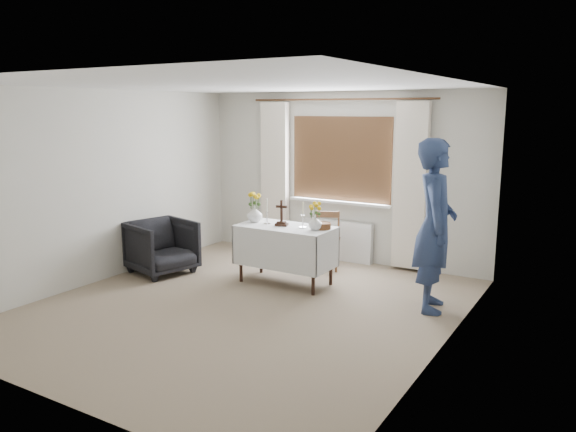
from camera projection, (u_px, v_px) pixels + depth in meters
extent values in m
plane|color=gray|center=(246.00, 307.00, 6.46)|extent=(5.00, 5.00, 0.00)
cube|color=white|center=(285.00, 255.00, 7.28)|extent=(1.24, 0.64, 0.76)
imported|color=black|center=(162.00, 247.00, 7.75)|extent=(0.99, 0.97, 0.74)
imported|color=navy|center=(435.00, 226.00, 6.23)|extent=(0.65, 0.81, 1.94)
cube|color=silver|center=(338.00, 240.00, 8.44)|extent=(1.10, 0.10, 0.60)
imported|color=silver|center=(255.00, 214.00, 7.47)|extent=(0.21, 0.21, 0.21)
imported|color=silver|center=(315.00, 223.00, 6.97)|extent=(0.20, 0.20, 0.18)
cylinder|color=brown|center=(323.00, 226.00, 7.04)|extent=(0.27, 0.27, 0.08)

